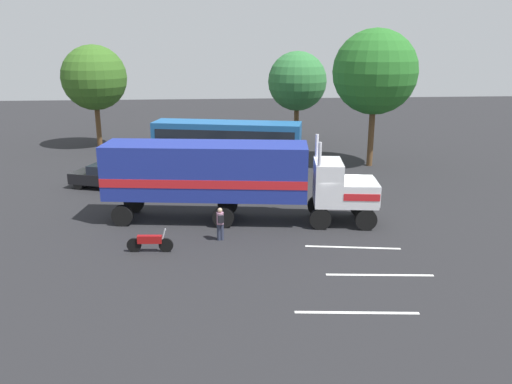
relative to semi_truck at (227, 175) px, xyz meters
name	(u,v)px	position (x,y,z in m)	size (l,w,h in m)	color
ground_plane	(338,222)	(5.81, -0.77, -2.52)	(120.00, 120.00, 0.00)	#232326
lane_stripe_near	(353,247)	(5.67, -4.27, -2.52)	(4.40, 0.16, 0.01)	silver
lane_stripe_mid	(380,275)	(6.01, -7.24, -2.52)	(4.40, 0.16, 0.01)	silver
lane_stripe_far	(357,313)	(4.24, -10.15, -2.52)	(4.40, 0.16, 0.01)	silver
semi_truck	(227,175)	(0.00, 0.00, 0.00)	(14.37, 4.45, 4.50)	silver
person_bystander	(220,223)	(-0.44, -2.83, -1.63)	(0.35, 0.47, 1.63)	#2D3347
parked_bus	(227,140)	(0.36, 12.17, -0.46)	(11.29, 5.00, 3.40)	#1E5999
parked_car	(106,176)	(-7.68, 6.94, -1.72)	(4.75, 3.16, 1.57)	black
motorcycle	(150,242)	(-3.64, -3.99, -2.04)	(2.11, 0.33, 1.12)	black
tree_left	(375,72)	(11.23, 11.63, 4.49)	(6.20, 6.20, 10.13)	brown
tree_center	(297,81)	(6.99, 20.79, 3.16)	(5.29, 5.29, 8.35)	brown
tree_right	(94,78)	(-10.89, 20.77, 3.57)	(5.62, 5.62, 8.92)	brown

